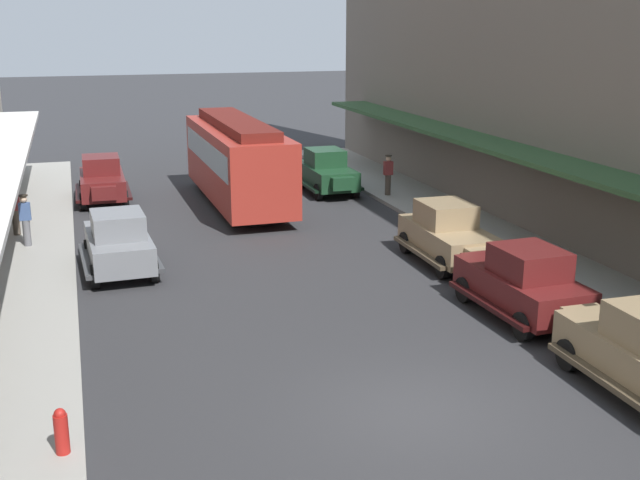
% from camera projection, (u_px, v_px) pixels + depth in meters
% --- Properties ---
extents(ground_plane, '(200.00, 200.00, 0.00)m').
position_uv_depth(ground_plane, '(414.00, 412.00, 15.05)').
color(ground_plane, '#2D2D30').
extents(parked_car_0, '(2.18, 4.28, 1.84)m').
position_uv_depth(parked_car_0, '(102.00, 179.00, 32.27)').
color(parked_car_0, '#591919').
rests_on(parked_car_0, ground).
extents(parked_car_3, '(2.25, 4.30, 1.84)m').
position_uv_depth(parked_car_3, '(523.00, 281.00, 19.65)').
color(parked_car_3, '#591919').
rests_on(parked_car_3, ground).
extents(parked_car_4, '(2.18, 4.27, 1.84)m').
position_uv_depth(parked_car_4, '(448.00, 233.00, 24.08)').
color(parked_car_4, '#997F5B').
rests_on(parked_car_4, ground).
extents(parked_car_5, '(2.26, 4.30, 1.84)m').
position_uv_depth(parked_car_5, '(118.00, 241.00, 23.20)').
color(parked_car_5, slate).
rests_on(parked_car_5, ground).
extents(parked_car_6, '(2.15, 4.26, 1.84)m').
position_uv_depth(parked_car_6, '(327.00, 171.00, 34.02)').
color(parked_car_6, '#193D23').
rests_on(parked_car_6, ground).
extents(streetcar, '(2.59, 9.62, 3.46)m').
position_uv_depth(streetcar, '(237.00, 158.00, 31.35)').
color(streetcar, '#A52D23').
rests_on(streetcar, ground).
extents(fire_hydrant, '(0.24, 0.24, 0.82)m').
position_uv_depth(fire_hydrant, '(61.00, 431.00, 13.23)').
color(fire_hydrant, '#B21E19').
rests_on(fire_hydrant, sidewalk_left).
extents(pedestrian_1, '(0.36, 0.28, 1.67)m').
position_uv_depth(pedestrian_1, '(15.00, 210.00, 26.67)').
color(pedestrian_1, '#4C4238').
rests_on(pedestrian_1, sidewalk_left).
extents(pedestrian_2, '(0.36, 0.28, 1.67)m').
position_uv_depth(pedestrian_2, '(26.00, 220.00, 25.38)').
color(pedestrian_2, slate).
rests_on(pedestrian_2, sidewalk_left).
extents(pedestrian_3, '(0.36, 0.28, 1.67)m').
position_uv_depth(pedestrian_3, '(388.00, 174.00, 32.81)').
color(pedestrian_3, '#4C4238').
rests_on(pedestrian_3, sidewalk_right).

